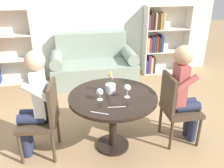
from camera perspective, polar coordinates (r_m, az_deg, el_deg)
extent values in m
plane|color=tan|center=(3.05, 0.18, -14.59)|extent=(16.00, 16.00, 0.00)
cube|color=silver|center=(4.79, -5.48, 17.64)|extent=(5.20, 0.05, 2.70)
cylinder|color=black|center=(2.67, 0.20, -3.12)|extent=(1.00, 1.00, 0.03)
cylinder|color=black|center=(2.84, 0.19, -9.14)|extent=(0.09, 0.09, 0.64)
cylinder|color=black|center=(3.04, 0.18, -14.37)|extent=(0.40, 0.40, 0.03)
cube|color=gray|center=(4.62, -4.33, 2.74)|extent=(1.60, 0.80, 0.42)
cube|color=gray|center=(4.77, -4.96, 9.29)|extent=(1.38, 0.16, 0.50)
cylinder|color=gray|center=(4.49, -13.30, 5.85)|extent=(0.22, 0.72, 0.22)
cylinder|color=gray|center=(4.63, 4.14, 7.01)|extent=(0.22, 0.72, 0.22)
cube|color=silver|center=(4.96, -23.37, 8.39)|extent=(0.93, 0.02, 1.41)
cube|color=silver|center=(4.76, -18.28, 8.53)|extent=(0.02, 0.28, 1.41)
cube|color=silver|center=(5.06, -22.33, 0.46)|extent=(0.89, 0.28, 0.02)
cube|color=silver|center=(4.90, -23.19, 5.39)|extent=(0.89, 0.28, 0.02)
cube|color=silver|center=(4.79, -24.12, 10.60)|extent=(0.89, 0.28, 0.02)
cube|color=silver|center=(4.71, -25.13, 16.03)|extent=(0.89, 0.28, 0.02)
cube|color=silver|center=(5.23, 12.30, 10.60)|extent=(0.93, 0.02, 1.41)
cube|color=silver|center=(4.96, 7.92, 10.16)|extent=(0.02, 0.28, 1.41)
cube|color=silver|center=(5.31, 17.45, 10.24)|extent=(0.02, 0.28, 1.41)
cube|color=silver|center=(5.33, 12.15, 3.00)|extent=(0.89, 0.28, 0.02)
cube|color=silver|center=(5.18, 12.61, 7.76)|extent=(0.89, 0.28, 0.02)
cube|color=silver|center=(5.07, 13.10, 12.77)|extent=(0.89, 0.28, 0.02)
cube|color=silver|center=(5.00, 13.62, 17.95)|extent=(0.89, 0.28, 0.02)
cube|color=navy|center=(5.13, 8.09, 4.31)|extent=(0.04, 0.23, 0.29)
cube|color=#602D5B|center=(5.13, 8.68, 4.88)|extent=(0.04, 0.23, 0.39)
cube|color=tan|center=(5.15, 9.25, 4.67)|extent=(0.05, 0.23, 0.34)
cube|color=#332319|center=(5.17, 9.78, 4.70)|extent=(0.04, 0.23, 0.34)
cube|color=tan|center=(4.99, 8.42, 9.32)|extent=(0.04, 0.23, 0.29)
cube|color=maroon|center=(5.00, 9.00, 9.32)|extent=(0.04, 0.23, 0.29)
cube|color=navy|center=(5.02, 9.60, 9.45)|extent=(0.04, 0.23, 0.31)
cube|color=#234723|center=(5.03, 10.08, 9.42)|extent=(0.03, 0.23, 0.30)
cube|color=maroon|center=(5.05, 10.54, 9.51)|extent=(0.04, 0.23, 0.32)
cube|color=#332319|center=(5.07, 11.05, 9.39)|extent=(0.04, 0.23, 0.29)
cube|color=navy|center=(5.08, 11.63, 9.66)|extent=(0.05, 0.23, 0.34)
cube|color=#602D5B|center=(4.88, 8.72, 14.53)|extent=(0.04, 0.23, 0.29)
cube|color=#332319|center=(4.90, 9.34, 14.88)|extent=(0.05, 0.23, 0.35)
cube|color=#332319|center=(4.92, 9.88, 14.60)|extent=(0.03, 0.23, 0.30)
cube|color=tan|center=(4.93, 10.26, 14.71)|extent=(0.03, 0.23, 0.32)
cube|color=#332319|center=(4.95, 10.79, 14.52)|extent=(0.05, 0.23, 0.29)
cube|color=olive|center=(4.97, 11.47, 14.62)|extent=(0.05, 0.23, 0.31)
cube|color=tan|center=(4.99, 12.07, 14.67)|extent=(0.04, 0.23, 0.32)
cylinder|color=#473828|center=(3.14, -19.34, -10.37)|extent=(0.04, 0.04, 0.40)
cylinder|color=#473828|center=(2.87, -21.13, -14.43)|extent=(0.04, 0.04, 0.40)
cylinder|color=#473828|center=(3.06, -12.81, -10.48)|extent=(0.04, 0.04, 0.40)
cylinder|color=#473828|center=(2.78, -13.89, -14.70)|extent=(0.04, 0.04, 0.40)
cube|color=#473828|center=(2.83, -17.36, -8.77)|extent=(0.47, 0.47, 0.05)
cube|color=#473828|center=(2.66, -14.06, -4.30)|extent=(0.09, 0.38, 0.45)
cylinder|color=#473828|center=(3.11, 20.18, -10.89)|extent=(0.04, 0.04, 0.40)
cylinder|color=#473828|center=(3.37, 17.31, -7.52)|extent=(0.04, 0.04, 0.40)
cylinder|color=#473828|center=(2.96, 14.03, -11.95)|extent=(0.04, 0.04, 0.40)
cylinder|color=#473828|center=(3.23, 11.58, -8.29)|extent=(0.04, 0.04, 0.40)
cube|color=#473828|center=(3.04, 16.27, -6.08)|extent=(0.43, 0.43, 0.05)
cube|color=#473828|center=(2.85, 13.41, -2.20)|extent=(0.04, 0.38, 0.45)
cylinder|color=#282D47|center=(3.03, -19.62, -11.24)|extent=(0.11, 0.11, 0.45)
cylinder|color=#282D47|center=(2.95, -20.16, -12.48)|extent=(0.11, 0.11, 0.45)
cylinder|color=#282D47|center=(2.86, -18.27, -6.82)|extent=(0.31, 0.15, 0.11)
cylinder|color=#282D47|center=(2.77, -18.79, -8.00)|extent=(0.31, 0.15, 0.11)
cube|color=white|center=(2.65, -17.03, -2.31)|extent=(0.14, 0.21, 0.55)
cylinder|color=white|center=(2.73, -16.67, 0.58)|extent=(0.29, 0.10, 0.23)
cylinder|color=white|center=(2.50, -17.92, -1.96)|extent=(0.29, 0.10, 0.23)
sphere|color=beige|center=(2.51, -18.09, 5.37)|extent=(0.21, 0.21, 0.21)
cylinder|color=#282D47|center=(3.18, 18.90, -9.35)|extent=(0.11, 0.11, 0.45)
cylinder|color=#282D47|center=(3.26, 18.02, -8.31)|extent=(0.11, 0.11, 0.45)
cylinder|color=#282D47|center=(2.99, 17.75, -5.27)|extent=(0.30, 0.11, 0.11)
cylinder|color=#282D47|center=(3.07, 16.85, -4.28)|extent=(0.30, 0.11, 0.11)
cube|color=#B2514C|center=(2.86, 15.99, -0.36)|extent=(0.12, 0.20, 0.52)
cylinder|color=#B2514C|center=(2.72, 17.35, -0.07)|extent=(0.29, 0.07, 0.23)
cylinder|color=#B2514C|center=(2.95, 15.08, 2.10)|extent=(0.29, 0.07, 0.23)
sphere|color=tan|center=(2.73, 16.89, 6.68)|extent=(0.22, 0.22, 0.22)
cylinder|color=white|center=(2.58, -2.91, -3.77)|extent=(0.06, 0.06, 0.00)
cylinder|color=white|center=(2.56, -2.93, -3.13)|extent=(0.01, 0.01, 0.06)
sphere|color=white|center=(2.53, -2.96, -1.90)|extent=(0.08, 0.08, 0.08)
sphere|color=beige|center=(2.54, -2.95, -2.10)|extent=(0.06, 0.06, 0.06)
cylinder|color=white|center=(2.63, 3.64, -3.14)|extent=(0.06, 0.06, 0.00)
cylinder|color=white|center=(2.61, 3.67, -2.31)|extent=(0.01, 0.01, 0.08)
sphere|color=white|center=(2.58, 3.71, -0.89)|extent=(0.08, 0.08, 0.08)
sphere|color=maroon|center=(2.58, 3.70, -1.08)|extent=(0.06, 0.06, 0.06)
cylinder|color=silver|center=(2.71, -0.36, -1.07)|extent=(0.12, 0.12, 0.10)
cylinder|color=#4C7A42|center=(2.65, -0.33, 1.22)|extent=(0.01, 0.01, 0.14)
sphere|color=#EACC4C|center=(2.63, -0.34, 2.58)|extent=(0.04, 0.04, 0.04)
cylinder|color=#4C7A42|center=(2.68, -0.74, 1.17)|extent=(0.00, 0.01, 0.11)
sphere|color=silver|center=(2.66, -0.75, 2.24)|extent=(0.04, 0.04, 0.04)
cylinder|color=#4C7A42|center=(2.68, -0.02, 0.72)|extent=(0.01, 0.01, 0.07)
sphere|color=#D16684|center=(2.66, -0.02, 1.43)|extent=(0.04, 0.04, 0.04)
cylinder|color=#4C7A42|center=(2.65, -0.34, 0.85)|extent=(0.01, 0.01, 0.11)
sphere|color=#EACC4C|center=(2.63, -0.35, 1.92)|extent=(0.04, 0.04, 0.04)
cube|color=silver|center=(2.34, -3.01, -6.98)|extent=(0.17, 0.10, 0.00)
cube|color=silver|center=(2.44, 1.20, -5.54)|extent=(0.19, 0.03, 0.00)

